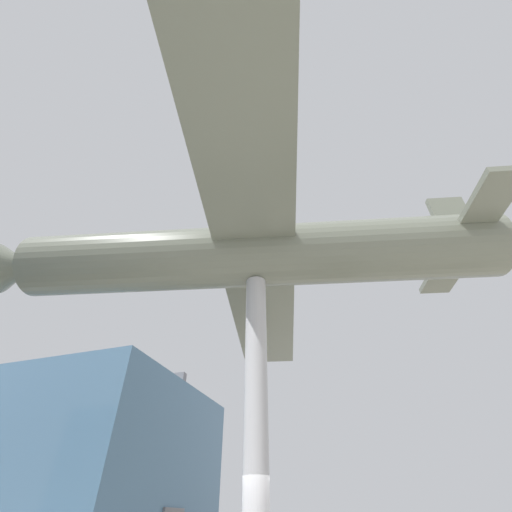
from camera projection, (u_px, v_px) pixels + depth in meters
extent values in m
cube|color=slate|center=(91.00, 470.00, 17.62)|extent=(10.73, 10.06, 7.84)
cube|color=slate|center=(112.00, 386.00, 20.23)|extent=(0.36, 9.56, 0.60)
cylinder|color=#B7B7BC|center=(256.00, 417.00, 7.60)|extent=(0.55, 0.55, 7.22)
cylinder|color=slate|center=(256.00, 256.00, 10.40)|extent=(5.02, 14.11, 1.88)
cube|color=slate|center=(256.00, 256.00, 10.40)|extent=(16.93, 6.12, 0.18)
cube|color=slate|center=(464.00, 242.00, 10.11)|extent=(5.47, 2.20, 0.18)
cube|color=slate|center=(453.00, 219.00, 10.70)|extent=(0.43, 1.11, 1.80)
cone|color=slate|center=(17.00, 267.00, 10.86)|extent=(1.84, 1.57, 1.60)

